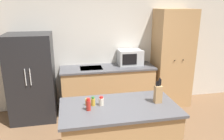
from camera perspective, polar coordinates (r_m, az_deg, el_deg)
wall_back at (r=4.65m, az=-4.28°, el=6.12°), size 7.20×0.06×2.60m
refrigerator at (r=4.41m, az=-20.18°, el=-1.85°), size 0.82×0.75×1.65m
back_counter at (r=4.60m, az=-1.11°, el=-4.75°), size 1.91×0.62×0.93m
pantry_cabinet at (r=4.87m, az=15.44°, el=2.87°), size 0.77×0.60×2.07m
kitchen_island at (r=3.08m, az=1.81°, el=-16.90°), size 1.52×0.83×0.90m
microwave at (r=4.61m, az=4.76°, el=3.35°), size 0.50×0.36×0.32m
knife_block at (r=2.97m, az=11.95°, el=-6.04°), size 0.09×0.08×0.34m
spice_bottle_tall_dark at (r=2.85m, az=-4.96°, el=-8.20°), size 0.05×0.05×0.12m
spice_bottle_short_red at (r=2.87m, az=-6.59°, el=-8.34°), size 0.04×0.04×0.10m
spice_bottle_amber_oil at (r=2.85m, az=-2.82°, el=-8.14°), size 0.06×0.06×0.12m
spice_bottle_green_herb at (r=2.73m, az=-6.18°, el=-9.00°), size 0.06×0.06×0.16m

